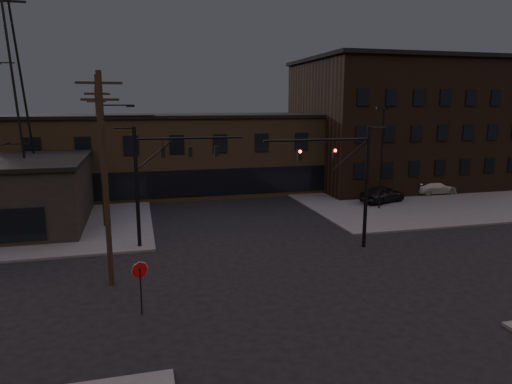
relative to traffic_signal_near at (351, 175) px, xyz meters
The scene contains 15 objects.
ground 8.56m from the traffic_signal_near, 139.97° to the right, with size 140.00×140.00×0.00m, color black.
sidewalk_ne 24.63m from the traffic_signal_near, 46.44° to the left, with size 30.00×30.00×0.15m, color #474744.
building_row 24.12m from the traffic_signal_near, 102.84° to the left, with size 40.00×12.00×8.00m, color brown.
building_right 27.27m from the traffic_signal_near, 52.26° to the left, with size 22.00×16.00×14.00m, color black.
traffic_signal_near is the anchor object (origin of this frame).
traffic_signal_far 12.57m from the traffic_signal_near, 163.83° to the left, with size 7.12×0.24×8.00m.
stop_sign 15.17m from the traffic_signal_near, 154.10° to the right, with size 0.72×0.33×2.48m.
utility_pole_near 15.03m from the traffic_signal_near, behind, with size 3.70×0.28×11.00m.
utility_pole_mid 18.47m from the traffic_signal_near, 148.97° to the left, with size 3.70×0.28×11.50m.
utility_pole_far 27.33m from the traffic_signal_near, 128.10° to the left, with size 2.20×0.28×11.00m.
lot_light_a 12.21m from the traffic_signal_near, 51.18° to the left, with size 1.50×0.28×9.14m.
lot_light_b 19.92m from the traffic_signal_near, 46.74° to the left, with size 1.50×0.28×9.14m.
parked_car_lot_a 15.35m from the traffic_signal_near, 51.70° to the left, with size 1.94×4.82×1.64m, color black.
parked_car_lot_b 22.20m from the traffic_signal_near, 40.21° to the left, with size 1.89×4.64×1.35m, color #A8A8AA.
car_crossing 22.05m from the traffic_signal_near, 105.83° to the left, with size 1.71×4.89×1.61m, color black.
Camera 1 is at (-7.85, -21.96, 9.40)m, focal length 32.00 mm.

